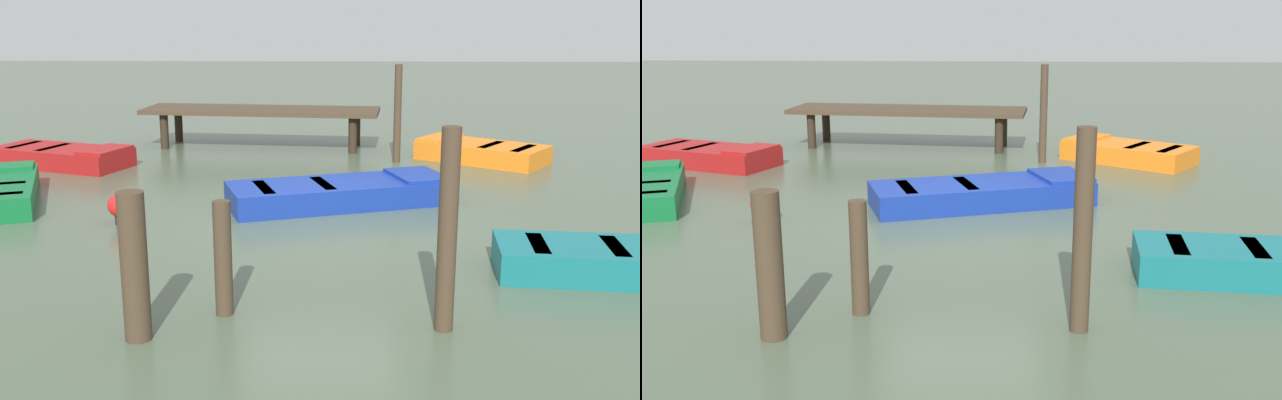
% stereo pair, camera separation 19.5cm
% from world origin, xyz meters
% --- Properties ---
extents(ground_plane, '(80.00, 80.00, 0.00)m').
position_xyz_m(ground_plane, '(0.00, 0.00, 0.00)').
color(ground_plane, '#475642').
extents(dock_segment, '(5.85, 2.14, 0.95)m').
position_xyz_m(dock_segment, '(-1.63, 6.67, 0.84)').
color(dock_segment, '#423323').
rests_on(dock_segment, ground_plane).
extents(rowboat_blue, '(3.97, 2.42, 0.46)m').
position_xyz_m(rowboat_blue, '(0.32, 1.08, 0.22)').
color(rowboat_blue, navy).
rests_on(rowboat_blue, ground_plane).
extents(rowboat_teal, '(3.48, 1.45, 0.46)m').
position_xyz_m(rowboat_teal, '(4.02, -2.42, 0.22)').
color(rowboat_teal, '#14666B').
rests_on(rowboat_teal, ground_plane).
extents(rowboat_red, '(3.20, 2.20, 0.46)m').
position_xyz_m(rowboat_red, '(-5.67, 4.21, 0.22)').
color(rowboat_red, maroon).
rests_on(rowboat_red, ground_plane).
extents(rowboat_orange, '(3.01, 2.70, 0.46)m').
position_xyz_m(rowboat_orange, '(3.45, 5.01, 0.22)').
color(rowboat_orange, orange).
rests_on(rowboat_orange, ground_plane).
extents(mooring_piling_near_right, '(0.20, 0.20, 1.28)m').
position_xyz_m(mooring_piling_near_right, '(-0.94, -3.73, 0.64)').
color(mooring_piling_near_right, '#423323').
rests_on(mooring_piling_near_right, ground_plane).
extents(mooring_piling_near_left, '(0.27, 0.27, 1.53)m').
position_xyz_m(mooring_piling_near_left, '(-1.71, -4.39, 0.77)').
color(mooring_piling_near_left, '#423323').
rests_on(mooring_piling_near_left, ground_plane).
extents(mooring_piling_mid_left, '(0.16, 0.16, 2.14)m').
position_xyz_m(mooring_piling_mid_left, '(1.56, 4.83, 1.07)').
color(mooring_piling_mid_left, '#423323').
rests_on(mooring_piling_mid_left, ground_plane).
extents(mooring_piling_mid_right, '(0.20, 0.20, 2.14)m').
position_xyz_m(mooring_piling_mid_right, '(1.40, -4.07, 1.07)').
color(mooring_piling_mid_right, '#423323').
rests_on(mooring_piling_mid_right, ground_plane).
extents(marker_buoy, '(0.36, 0.36, 0.48)m').
position_xyz_m(marker_buoy, '(-3.13, -0.23, 0.29)').
color(marker_buoy, '#262626').
rests_on(marker_buoy, ground_plane).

